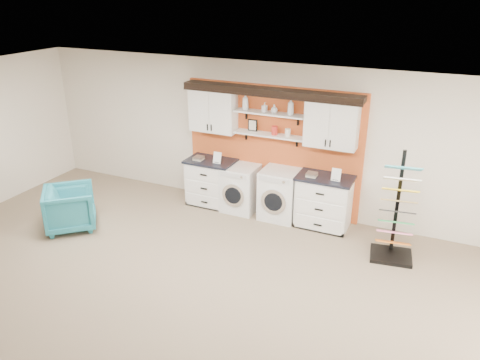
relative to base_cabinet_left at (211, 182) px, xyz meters
The scene contains 22 objects.
floor 3.84m from the base_cabinet_left, 72.76° to the right, with size 10.00×10.00×0.00m, color #806D56.
ceiling 4.47m from the base_cabinet_left, 72.76° to the right, with size 10.00×10.00×0.00m, color white.
wall_back 1.51m from the base_cabinet_left, 17.63° to the left, with size 10.00×10.00×0.00m, color beige.
accent_panel 1.39m from the base_cabinet_left, 16.00° to the left, with size 3.40×0.07×2.40m, color #C15021.
upper_cabinet_left 1.43m from the base_cabinet_left, 90.00° to the left, with size 0.90×0.35×0.84m.
upper_cabinet_right 2.67m from the base_cabinet_left, ahead, with size 0.90×0.35×0.84m.
shelf_lower 1.56m from the base_cabinet_left, ahead, with size 1.32×0.28×0.03m, color white.
shelf_upper 1.86m from the base_cabinet_left, ahead, with size 1.32×0.28×0.03m, color white.
crown_molding 2.19m from the base_cabinet_left, ahead, with size 3.30×0.41×0.13m.
picture_frame 1.44m from the base_cabinet_left, 14.85° to the left, with size 0.18×0.02×0.22m.
canister_red 1.70m from the base_cabinet_left, ahead, with size 0.11×0.11×0.16m, color red.
canister_cream 1.88m from the base_cabinet_left, ahead, with size 0.10×0.10×0.14m, color silver.
base_cabinet_left is the anchor object (origin of this frame).
base_cabinet_right 2.26m from the base_cabinet_left, ahead, with size 0.98×0.66×0.96m.
washer 0.63m from the base_cabinet_left, ahead, with size 0.64×0.71×0.89m.
dryer 1.43m from the base_cabinet_left, ahead, with size 0.68×0.71×0.94m.
sample_rack 3.60m from the base_cabinet_left, ahead, with size 0.71×0.62×1.76m.
armchair 2.65m from the base_cabinet_left, 133.18° to the right, with size 0.82×0.84×0.77m, color teal.
soap_bottle_a 1.77m from the base_cabinet_left, 13.68° to the left, with size 0.12×0.12×0.30m, color silver.
soap_bottle_b 1.88m from the base_cabinet_left, ahead, with size 0.08×0.08×0.17m, color silver.
soap_bottle_c 1.98m from the base_cabinet_left, ahead, with size 0.12×0.12×0.15m, color silver.
soap_bottle_d 2.23m from the base_cabinet_left, ahead, with size 0.11×0.12×0.30m, color silver.
Camera 1 is at (2.90, -3.82, 4.06)m, focal length 35.00 mm.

